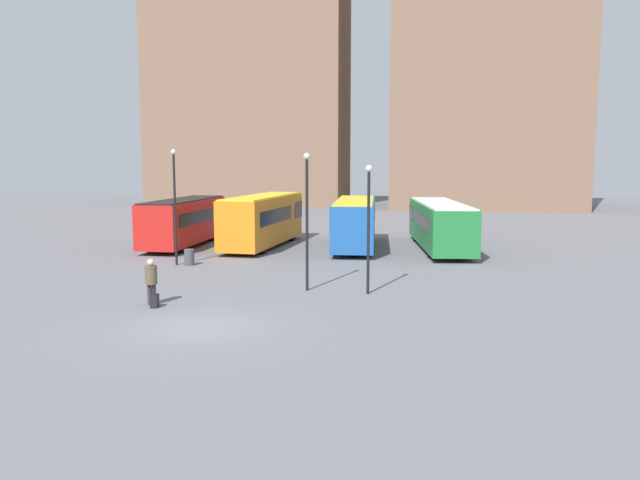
% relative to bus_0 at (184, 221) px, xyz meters
% --- Properties ---
extents(ground_plane, '(160.00, 160.00, 0.00)m').
position_rel_bus_0_xyz_m(ground_plane, '(8.11, -18.88, -1.64)').
color(ground_plane, slate).
extents(building_block_left, '(24.21, 11.59, 33.35)m').
position_rel_bus_0_xyz_m(building_block_left, '(-7.02, 39.70, 15.04)').
color(building_block_left, '#7F604C').
rests_on(building_block_left, ground_plane).
extents(building_block_right, '(21.24, 17.16, 32.97)m').
position_rel_bus_0_xyz_m(building_block_right, '(21.75, 39.70, 14.85)').
color(building_block_right, '#7F604C').
rests_on(building_block_right, ground_plane).
extents(bus_0, '(2.59, 9.58, 3.01)m').
position_rel_bus_0_xyz_m(bus_0, '(0.00, 0.00, 0.00)').
color(bus_0, red).
rests_on(bus_0, ground_plane).
extents(bus_1, '(3.06, 10.22, 3.27)m').
position_rel_bus_0_xyz_m(bus_1, '(5.09, 0.62, 0.13)').
color(bus_1, orange).
rests_on(bus_1, ground_plane).
extents(bus_2, '(3.25, 10.39, 3.03)m').
position_rel_bus_0_xyz_m(bus_2, '(10.94, 1.00, 0.01)').
color(bus_2, '#1E56A3').
rests_on(bus_2, ground_plane).
extents(bus_3, '(4.12, 11.93, 2.90)m').
position_rel_bus_0_xyz_m(bus_3, '(16.20, 1.40, -0.05)').
color(bus_3, '#237A38').
rests_on(bus_3, ground_plane).
extents(traveler, '(0.51, 0.51, 1.77)m').
position_rel_bus_0_xyz_m(traveler, '(5.18, -16.09, -0.59)').
color(traveler, '#382D4C').
rests_on(traveler, ground_plane).
extents(suitcase, '(0.29, 0.41, 0.72)m').
position_rel_bus_0_xyz_m(suitcase, '(5.48, -16.51, -1.38)').
color(suitcase, black).
rests_on(suitcase, ground_plane).
extents(lamp_post_0, '(0.28, 0.28, 5.77)m').
position_rel_bus_0_xyz_m(lamp_post_0, '(10.49, -12.47, 1.75)').
color(lamp_post_0, black).
rests_on(lamp_post_0, ground_plane).
extents(lamp_post_1, '(0.28, 0.28, 6.04)m').
position_rel_bus_0_xyz_m(lamp_post_1, '(2.47, -7.25, 1.89)').
color(lamp_post_1, black).
rests_on(lamp_post_1, ground_plane).
extents(lamp_post_2, '(0.28, 0.28, 5.27)m').
position_rel_bus_0_xyz_m(lamp_post_2, '(13.09, -12.70, 1.49)').
color(lamp_post_2, black).
rests_on(lamp_post_2, ground_plane).
extents(trash_bin, '(0.52, 0.52, 0.85)m').
position_rel_bus_0_xyz_m(trash_bin, '(3.18, -7.25, -1.21)').
color(trash_bin, '#47474C').
rests_on(trash_bin, ground_plane).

